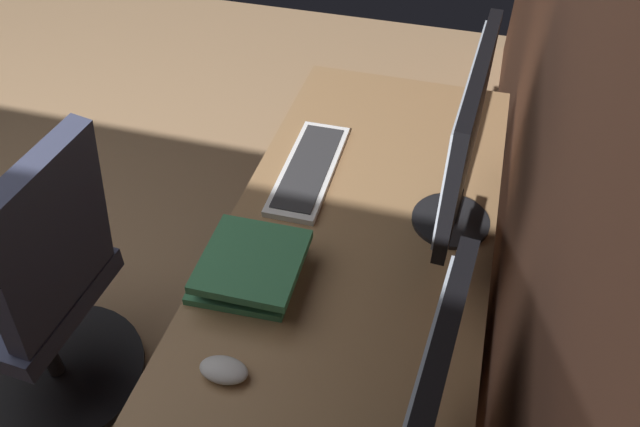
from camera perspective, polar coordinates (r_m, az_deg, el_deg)
The scene contains 8 objects.
wall_back at distance 1.10m, azimuth 24.07°, elevation 9.17°, with size 5.30×0.10×2.60m, color brown.
desk at distance 1.52m, azimuth 1.83°, elevation -8.35°, with size 1.90×0.67×0.73m.
drawer_pedestal at distance 1.79m, azimuth 2.78°, elevation -13.72°, with size 0.40×0.51×0.69m.
monitor_secondary at distance 1.48m, azimuth 13.18°, elevation 6.63°, with size 0.52×0.20×0.46m.
keyboard_main at distance 1.76m, azimuth -1.01°, elevation 4.11°, with size 0.42×0.15×0.02m.
mouse_main at distance 1.33m, azimuth -8.80°, elevation -13.97°, with size 0.06×0.10×0.03m, color silver.
book_stack_far at distance 1.46m, azimuth -6.48°, elevation -4.85°, with size 0.25×0.26×0.08m.
office_chair at distance 1.96m, azimuth -24.30°, elevation -7.25°, with size 0.56×0.56×0.97m.
Camera 1 is at (0.93, 1.93, 1.85)m, focal length 34.97 mm.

